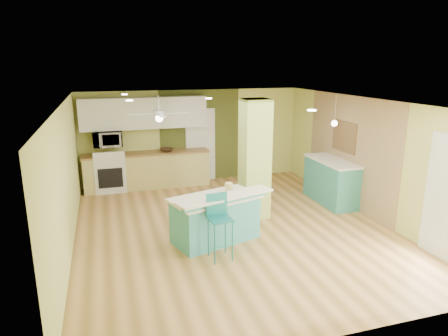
{
  "coord_description": "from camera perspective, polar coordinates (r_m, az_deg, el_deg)",
  "views": [
    {
      "loc": [
        -2.31,
        -7.05,
        3.21
      ],
      "look_at": [
        -0.05,
        0.4,
        1.14
      ],
      "focal_mm": 32.0,
      "sensor_mm": 36.0,
      "label": 1
    }
  ],
  "objects": [
    {
      "name": "olive_accent",
      "position": [
        11.01,
        -3.44,
        4.61
      ],
      "size": [
        2.2,
        0.02,
        2.5
      ],
      "primitive_type": "cube",
      "color": "#494F1F",
      "rests_on": "floor"
    },
    {
      "name": "ceiling",
      "position": [
        7.46,
        1.28,
        9.46
      ],
      "size": [
        6.0,
        7.0,
        0.01
      ],
      "primitive_type": "cube",
      "color": "white",
      "rests_on": "wall_back"
    },
    {
      "name": "stove",
      "position": [
        10.61,
        -15.96,
        -0.73
      ],
      "size": [
        0.76,
        0.66,
        1.08
      ],
      "color": "silver",
      "rests_on": "floor"
    },
    {
      "name": "upper_cabinets",
      "position": [
        10.5,
        -11.33,
        7.71
      ],
      "size": [
        3.2,
        0.34,
        0.8
      ],
      "primitive_type": "cube",
      "color": "white",
      "rests_on": "wall_back"
    },
    {
      "name": "wall_back",
      "position": [
        10.99,
        -4.48,
        4.57
      ],
      "size": [
        6.0,
        0.01,
        2.5
      ],
      "primitive_type": "cube",
      "color": "#D2D572",
      "rests_on": "floor"
    },
    {
      "name": "kitchen_run",
      "position": [
        10.66,
        -10.87,
        -0.27
      ],
      "size": [
        3.25,
        0.63,
        0.94
      ],
      "color": "tan",
      "rests_on": "floor"
    },
    {
      "name": "floor",
      "position": [
        8.09,
        1.17,
        -8.53
      ],
      "size": [
        6.0,
        7.0,
        0.01
      ],
      "primitive_type": "cube",
      "color": "olive",
      "rests_on": "ground"
    },
    {
      "name": "column",
      "position": [
        8.35,
        4.4,
        1.27
      ],
      "size": [
        0.55,
        0.55,
        2.5
      ],
      "primitive_type": "cube",
      "color": "#ADC55B",
      "rests_on": "floor"
    },
    {
      "name": "interior_door",
      "position": [
        11.03,
        -3.38,
        3.31
      ],
      "size": [
        0.82,
        0.05,
        2.0
      ],
      "primitive_type": "cube",
      "color": "white",
      "rests_on": "floor"
    },
    {
      "name": "wood_panel",
      "position": [
        9.51,
        17.44,
        2.31
      ],
      "size": [
        0.02,
        3.4,
        2.5
      ],
      "primitive_type": "cube",
      "color": "#947454",
      "rests_on": "floor"
    },
    {
      "name": "pendant_lamp",
      "position": [
        9.34,
        15.5,
        6.2
      ],
      "size": [
        0.14,
        0.14,
        0.69
      ],
      "color": "silver",
      "rests_on": "ceiling"
    },
    {
      "name": "side_counter",
      "position": [
        9.69,
        15.09,
        -1.81
      ],
      "size": [
        0.67,
        1.59,
        1.02
      ],
      "color": "teal",
      "rests_on": "floor"
    },
    {
      "name": "ceiling_fan",
      "position": [
        9.2,
        -9.27,
        7.63
      ],
      "size": [
        1.41,
        1.41,
        0.61
      ],
      "color": "silver",
      "rests_on": "ceiling"
    },
    {
      "name": "peninsula",
      "position": [
        7.37,
        -1.19,
        -7.09
      ],
      "size": [
        1.92,
        1.43,
        0.97
      ],
      "rotation": [
        0.0,
        0.0,
        0.3
      ],
      "color": "teal",
      "rests_on": "floor"
    },
    {
      "name": "wall_decor",
      "position": [
        9.61,
        16.8,
        4.3
      ],
      "size": [
        0.03,
        0.9,
        0.7
      ],
      "primitive_type": "cube",
      "color": "brown",
      "rests_on": "wood_panel"
    },
    {
      "name": "wall_right",
      "position": [
        9.05,
        19.63,
        1.5
      ],
      "size": [
        0.01,
        7.0,
        2.5
      ],
      "primitive_type": "cube",
      "color": "#D2D572",
      "rests_on": "floor"
    },
    {
      "name": "fruit_bowl",
      "position": [
        10.57,
        -8.17,
        2.57
      ],
      "size": [
        0.44,
        0.44,
        0.09
      ],
      "primitive_type": "imported",
      "rotation": [
        0.0,
        0.0,
        -0.3
      ],
      "color": "#352416",
      "rests_on": "kitchen_run"
    },
    {
      "name": "wall_front",
      "position": [
        4.67,
        14.93,
        -10.47
      ],
      "size": [
        6.0,
        0.01,
        2.5
      ],
      "primitive_type": "cube",
      "color": "#D2D572",
      "rests_on": "floor"
    },
    {
      "name": "bar_stool",
      "position": [
        6.66,
        -0.77,
        -6.84
      ],
      "size": [
        0.4,
        0.4,
        1.11
      ],
      "rotation": [
        0.0,
        0.0,
        0.08
      ],
      "color": "teal",
      "rests_on": "floor"
    },
    {
      "name": "wall_left",
      "position": [
        7.35,
        -21.65,
        -1.65
      ],
      "size": [
        0.01,
        7.0,
        2.5
      ],
      "primitive_type": "cube",
      "color": "#D2D572",
      "rests_on": "floor"
    },
    {
      "name": "microwave",
      "position": [
        10.42,
        -16.31,
        4.01
      ],
      "size": [
        0.7,
        0.48,
        0.39
      ],
      "primitive_type": "imported",
      "color": "white",
      "rests_on": "wall_back"
    },
    {
      "name": "canister",
      "position": [
        7.46,
        0.7,
        -2.83
      ],
      "size": [
        0.15,
        0.15,
        0.19
      ],
      "primitive_type": "cylinder",
      "color": "gold",
      "rests_on": "peninsula"
    }
  ]
}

